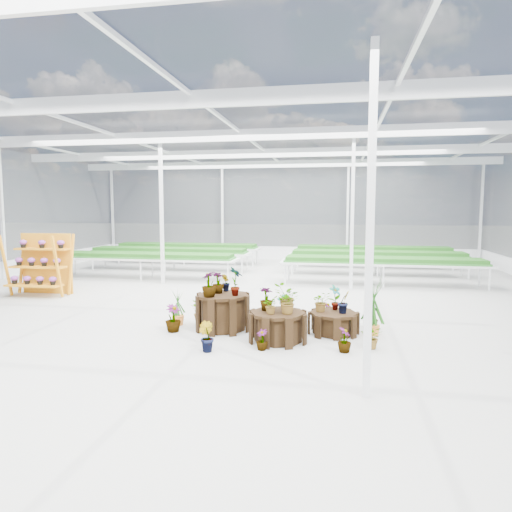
% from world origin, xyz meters
% --- Properties ---
extents(ground_plane, '(24.00, 24.00, 0.00)m').
position_xyz_m(ground_plane, '(0.00, 0.00, 0.00)').
color(ground_plane, gray).
rests_on(ground_plane, ground).
extents(greenhouse_shell, '(18.00, 24.00, 4.50)m').
position_xyz_m(greenhouse_shell, '(0.00, 0.00, 2.25)').
color(greenhouse_shell, white).
rests_on(greenhouse_shell, ground).
extents(steel_frame, '(18.00, 24.00, 4.50)m').
position_xyz_m(steel_frame, '(0.00, 0.00, 2.25)').
color(steel_frame, silver).
rests_on(steel_frame, ground).
extents(nursery_benches, '(16.00, 7.00, 0.84)m').
position_xyz_m(nursery_benches, '(0.00, 7.20, 0.42)').
color(nursery_benches, silver).
rests_on(nursery_benches, ground).
extents(plinth_tall, '(1.24, 1.24, 0.73)m').
position_xyz_m(plinth_tall, '(0.34, -1.15, 0.37)').
color(plinth_tall, black).
rests_on(plinth_tall, ground).
extents(plinth_mid, '(1.30, 1.30, 0.55)m').
position_xyz_m(plinth_mid, '(1.54, -1.75, 0.28)').
color(plinth_mid, black).
rests_on(plinth_mid, ground).
extents(plinth_low, '(1.09, 1.09, 0.43)m').
position_xyz_m(plinth_low, '(2.54, -1.05, 0.22)').
color(plinth_low, black).
rests_on(plinth_low, ground).
extents(shelf_rack, '(1.66, 0.90, 1.74)m').
position_xyz_m(shelf_rack, '(-5.63, 1.45, 0.87)').
color(shelf_rack, orange).
rests_on(shelf_rack, ground).
extents(nursery_plants, '(4.38, 2.72, 1.32)m').
position_xyz_m(nursery_plants, '(1.39, -1.17, 0.53)').
color(nursery_plants, '#1C5016').
rests_on(nursery_plants, ground).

